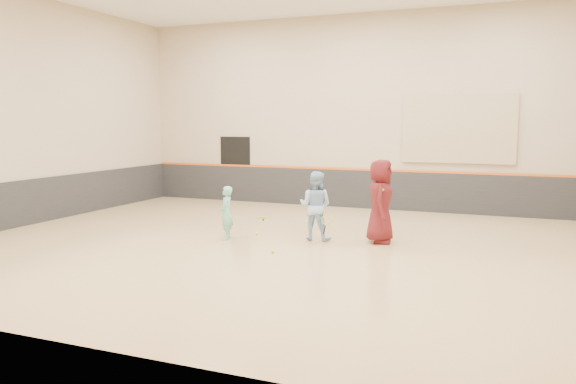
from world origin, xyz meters
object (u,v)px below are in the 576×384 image
at_px(young_man, 380,201).
at_px(spare_racket, 262,218).
at_px(instructor, 315,206).
at_px(girl, 226,213).

bearing_deg(young_man, spare_racket, 54.34).
bearing_deg(instructor, young_man, -169.73).
height_order(instructor, young_man, young_man).
bearing_deg(girl, spare_racket, 169.54).
height_order(instructor, spare_racket, instructor).
distance_m(young_man, spare_racket, 4.32).
relative_size(girl, young_man, 0.66).
height_order(young_man, spare_racket, young_man).
bearing_deg(girl, young_man, 87.83).
bearing_deg(spare_racket, instructor, -42.80).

